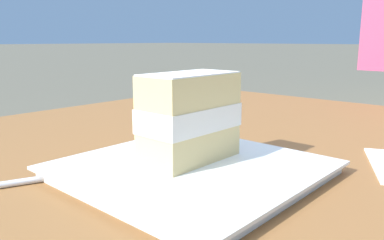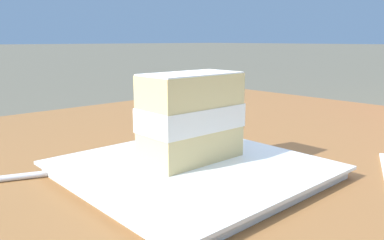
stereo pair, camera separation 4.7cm
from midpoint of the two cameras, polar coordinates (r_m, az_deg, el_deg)
The scene contains 3 objects.
patio_table at distance 0.66m, azimuth 0.97°, elevation -12.17°, with size 1.27×0.92×0.72m.
dessert_plate at distance 0.49m, azimuth 2.79°, elevation -7.35°, with size 0.29×0.29×0.02m.
cake_slice at distance 0.49m, azimuth 2.63°, elevation 0.42°, with size 0.13×0.07×0.11m.
Camera 2 is at (0.40, 0.46, 0.89)m, focal length 36.25 mm.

